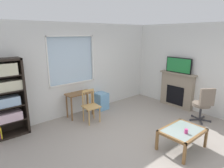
% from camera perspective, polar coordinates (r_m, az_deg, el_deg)
% --- Properties ---
extents(ground, '(6.48, 5.93, 0.02)m').
position_cam_1_polar(ground, '(4.66, 7.71, -16.64)').
color(ground, '#9E9389').
extents(wall_back_with_window, '(5.48, 0.15, 2.71)m').
position_cam_1_polar(wall_back_with_window, '(6.02, -9.29, 4.09)').
color(wall_back_with_window, silver).
rests_on(wall_back_with_window, ground).
extents(wall_right, '(0.12, 5.13, 2.71)m').
position_cam_1_polar(wall_right, '(6.46, 25.11, 3.92)').
color(wall_right, silver).
rests_on(wall_right, ground).
extents(bookshelf, '(0.90, 0.38, 1.86)m').
position_cam_1_polar(bookshelf, '(5.11, -29.32, -3.19)').
color(bookshelf, black).
rests_on(bookshelf, ground).
extents(desk_under_window, '(0.80, 0.38, 0.73)m').
position_cam_1_polar(desk_under_window, '(5.78, -9.50, -3.95)').
color(desk_under_window, brown).
rests_on(desk_under_window, ground).
extents(wooden_chair, '(0.44, 0.43, 0.90)m').
position_cam_1_polar(wooden_chair, '(5.42, -6.30, -6.37)').
color(wooden_chair, tan).
rests_on(wooden_chair, ground).
extents(plastic_drawer_unit, '(0.35, 0.40, 0.54)m').
position_cam_1_polar(plastic_drawer_unit, '(6.35, -3.17, -4.98)').
color(plastic_drawer_unit, '#72ADDB').
rests_on(plastic_drawer_unit, ground).
extents(fireplace, '(0.26, 1.22, 1.16)m').
position_cam_1_polar(fireplace, '(6.81, 18.48, -1.61)').
color(fireplace, gray).
rests_on(fireplace, ground).
extents(tv, '(0.06, 0.88, 0.49)m').
position_cam_1_polar(tv, '(6.62, 18.98, 5.23)').
color(tv, black).
rests_on(tv, fireplace).
extents(office_chair, '(0.62, 0.62, 1.00)m').
position_cam_1_polar(office_chair, '(5.90, 25.27, -5.05)').
color(office_chair, '#7A6B5B').
rests_on(office_chair, ground).
extents(coffee_table, '(0.92, 0.68, 0.44)m').
position_cam_1_polar(coffee_table, '(4.47, 19.97, -13.22)').
color(coffee_table, '#8C9E99').
rests_on(coffee_table, ground).
extents(sippy_cup, '(0.07, 0.07, 0.09)m').
position_cam_1_polar(sippy_cup, '(4.30, 20.96, -12.82)').
color(sippy_cup, '#DB3D84').
rests_on(sippy_cup, coffee_table).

